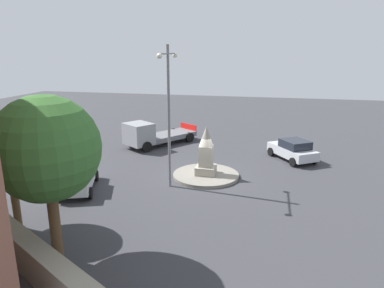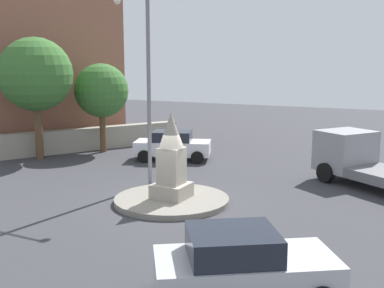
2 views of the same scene
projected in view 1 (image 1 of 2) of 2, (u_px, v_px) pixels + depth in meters
name	position (u px, v px, depth m)	size (l,w,h in m)	color
ground_plane	(206.00, 177.00, 21.78)	(80.00, 80.00, 0.00)	#38383D
traffic_island	(206.00, 175.00, 21.75)	(4.15, 4.15, 0.20)	gray
monument	(206.00, 152.00, 21.36)	(1.21, 1.21, 3.09)	#9E9687
streetlamp	(169.00, 105.00, 19.00)	(3.15, 0.28, 8.04)	slate
car_silver_parked_left	(293.00, 150.00, 24.90)	(4.17, 3.60, 1.54)	#B7BABF
car_white_near_island	(78.00, 177.00, 19.52)	(4.21, 2.94, 1.52)	silver
truck_grey_parked_right	(151.00, 135.00, 28.40)	(6.43, 5.33, 2.14)	gray
stone_boundary_wall	(13.00, 241.00, 13.22)	(14.69, 0.70, 1.29)	#9E9687
tree_near_wall	(9.00, 155.00, 14.50)	(3.00, 3.00, 4.98)	brown
tree_mid_cluster	(46.00, 149.00, 11.94)	(3.79, 3.79, 6.31)	brown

